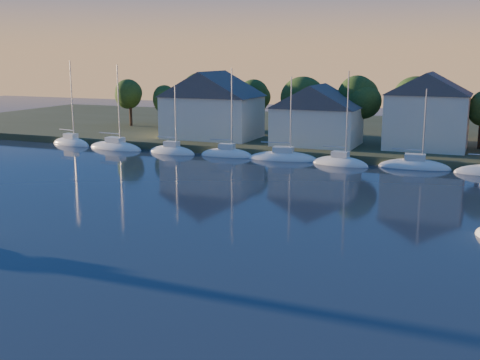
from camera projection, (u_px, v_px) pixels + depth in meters
The scene contains 8 objects.
ground at pixel (110, 339), 27.86m from camera, with size 260.00×260.00×0.00m, color black.
shoreline_land at pixel (383, 138), 95.63m from camera, with size 160.00×50.00×2.00m, color #333A22.
wooden_dock at pixel (352, 161), 74.85m from camera, with size 120.00×3.00×1.00m, color brown.
clubhouse_west at pixel (212, 104), 87.34m from camera, with size 13.65×9.45×9.64m.
clubhouse_centre at pixel (317, 114), 80.57m from camera, with size 11.55×8.40×8.08m.
clubhouse_east at pixel (428, 110), 76.94m from camera, with size 10.50×8.40×9.80m.
tree_line at pixel (386, 97), 82.57m from camera, with size 93.40×5.40×8.90m.
moored_fleet at pixel (380, 166), 70.61m from camera, with size 95.50×2.40×12.05m.
Camera 1 is at (15.46, -21.46, 12.95)m, focal length 45.00 mm.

